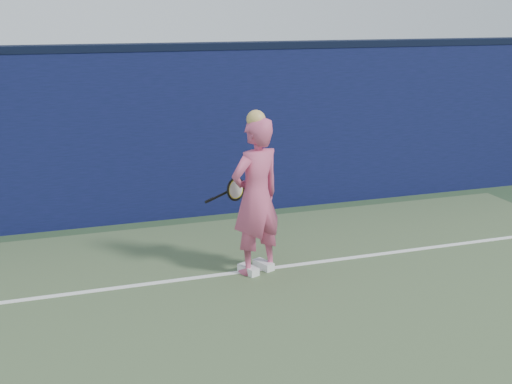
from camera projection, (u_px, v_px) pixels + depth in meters
name	position (u px, v px, depth m)	size (l,w,h in m)	color
backstop_wall	(164.00, 136.00, 9.57)	(24.00, 0.40, 2.50)	#0B1233
wall_cap	(161.00, 47.00, 9.21)	(24.00, 0.42, 0.10)	black
player	(256.00, 196.00, 7.53)	(0.81, 0.68, 1.97)	#CD5078
racket	(234.00, 190.00, 7.84)	(0.55, 0.18, 0.30)	black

